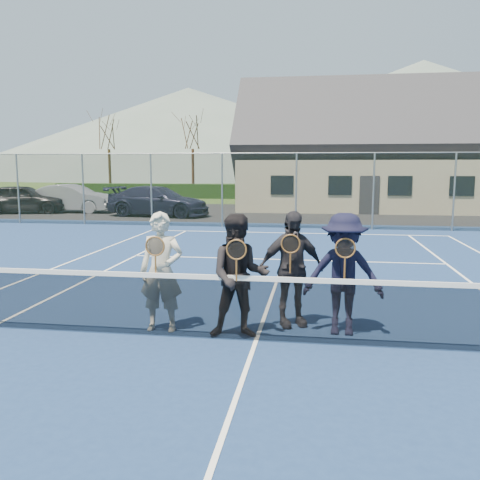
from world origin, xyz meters
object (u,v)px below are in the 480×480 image
Objects in this scene: clubhouse at (373,140)px; player_d at (343,274)px; tennis_net at (256,306)px; car_a at (24,199)px; car_b at (72,199)px; player_c at (291,269)px; player_a at (161,272)px; player_b at (239,276)px; car_c at (158,201)px.

clubhouse is 8.67× the size of player_d.
car_a is at bearing 128.93° from tennis_net.
tennis_net is at bearing -156.21° from car_a.
player_c is at bearing -145.12° from car_b.
car_a is 23.61m from player_d.
player_c is 0.83m from player_d.
car_b is 17.34m from clubhouse.
car_a is 23.22m from tennis_net.
player_a is 1.98m from player_c.
car_a is 2.51× the size of player_d.
player_b is (-0.27, 0.17, 0.38)m from tennis_net.
car_c is 0.44× the size of tennis_net.
player_d is at bearing -19.93° from player_c.
player_b is 1.00× the size of player_c.
clubhouse is at bearing -72.83° from car_b.
player_d reaches higher than car_b.
tennis_net is 0.75× the size of clubhouse.
clubhouse reaches higher than player_d.
car_b is at bearing 125.07° from player_c.
clubhouse is 23.83m from player_d.
player_c is (1.91, 0.52, -0.00)m from player_a.
player_c reaches higher than tennis_net.
car_b is (2.33, 0.85, -0.02)m from car_a.
player_d is (15.81, -17.53, 0.15)m from car_a.
player_c is (15.03, -17.25, 0.15)m from car_a.
car_a is 0.39× the size of tennis_net.
car_a is at bearing 126.44° from player_a.
player_a is at bearing -164.85° from player_c.
player_c is at bearing -148.19° from car_c.
car_a is 22.92m from player_b.
tennis_net is (7.00, -17.54, -0.21)m from car_c.
player_c is at bearing -154.07° from car_a.
car_b is 22.80m from player_d.
player_a is at bearing -158.69° from car_a.
car_c is 0.33× the size of clubhouse.
tennis_net is 1.54m from player_a.
player_b and player_c have the same top height.
player_a is at bearing -150.09° from car_b.
player_a is at bearing 168.68° from tennis_net.
clubhouse is at bearing -51.76° from car_c.
player_a is (10.80, -18.62, 0.17)m from car_b.
player_c is at bearing 42.00° from player_b.
clubhouse is 24.52m from player_a.
player_b is (6.73, -17.37, 0.17)m from car_c.
tennis_net is 1.00m from player_c.
player_a reaches higher than car_a.
player_b is at bearing -138.00° from player_c.
car_a is 0.87× the size of car_c.
player_c is at bearing 160.07° from player_d.
car_b is 21.52m from player_a.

